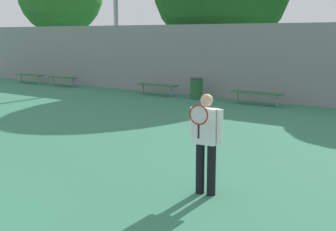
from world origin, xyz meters
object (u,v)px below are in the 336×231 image
Objects in this scene: tennis_player at (206,139)px; trash_bin at (196,89)px; bench_courtside_near at (157,85)px; bench_by_gate at (30,75)px; bench_adjacent_court at (63,78)px; bench_courtside_far at (257,93)px.

tennis_player reaches higher than trash_bin.
trash_bin is at bearing -0.54° from bench_courtside_near.
tennis_player reaches higher than bench_by_gate.
trash_bin is (1.96, -0.02, -0.00)m from bench_courtside_near.
bench_by_gate is (-8.33, 0.00, 0.00)m from bench_courtside_near.
tennis_player is at bearing -29.61° from bench_by_gate.
bench_by_gate is at bearing 180.00° from bench_adjacent_court.
bench_adjacent_court is 2.52m from bench_by_gate.
bench_courtside_near and bench_by_gate have the same top height.
bench_courtside_far is 10.36m from bench_adjacent_court.
bench_by_gate is at bearing 180.00° from bench_courtside_near.
bench_courtside_far is 2.58m from trash_bin.
bench_adjacent_court is 0.90× the size of bench_by_gate.
trash_bin reaches higher than bench_by_gate.
bench_by_gate is (-12.88, 0.00, -0.00)m from bench_courtside_far.
bench_courtside_near is 8.33m from bench_by_gate.
tennis_player reaches higher than bench_adjacent_court.
bench_courtside_far is (-3.53, 9.33, -0.49)m from tennis_player.
bench_courtside_near is 1.97m from trash_bin.
tennis_player is 11.15m from trash_bin.
bench_courtside_near is 0.97× the size of bench_by_gate.
bench_courtside_far is 12.88m from bench_by_gate.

